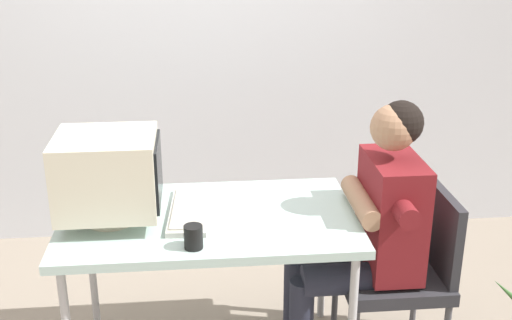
{
  "coord_description": "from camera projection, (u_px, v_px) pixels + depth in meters",
  "views": [
    {
      "loc": [
        -0.03,
        -2.51,
        1.96
      ],
      "look_at": [
        0.2,
        0.0,
        1.0
      ],
      "focal_mm": 45.32,
      "sensor_mm": 36.0,
      "label": 1
    }
  ],
  "objects": [
    {
      "name": "office_chair",
      "position": [
        405.0,
        265.0,
        2.93
      ],
      "size": [
        0.47,
        0.47,
        0.83
      ],
      "color": "#4C4C51",
      "rests_on": "ground_plane"
    },
    {
      "name": "crt_monitor",
      "position": [
        108.0,
        174.0,
        2.65
      ],
      "size": [
        0.42,
        0.37,
        0.38
      ],
      "color": "beige",
      "rests_on": "desk"
    },
    {
      "name": "keyboard",
      "position": [
        189.0,
        210.0,
        2.79
      ],
      "size": [
        0.19,
        0.48,
        0.03
      ],
      "color": "silver",
      "rests_on": "desk"
    },
    {
      "name": "person_seated",
      "position": [
        368.0,
        226.0,
        2.84
      ],
      "size": [
        0.69,
        0.6,
        1.25
      ],
      "color": "maroon",
      "rests_on": "ground_plane"
    },
    {
      "name": "desk_mug",
      "position": [
        193.0,
        236.0,
        2.49
      ],
      "size": [
        0.07,
        0.08,
        0.09
      ],
      "color": "black",
      "rests_on": "desk"
    },
    {
      "name": "desk",
      "position": [
        209.0,
        227.0,
        2.79
      ],
      "size": [
        1.27,
        0.75,
        0.75
      ],
      "color": "#B7B7BC",
      "rests_on": "ground_plane"
    }
  ]
}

